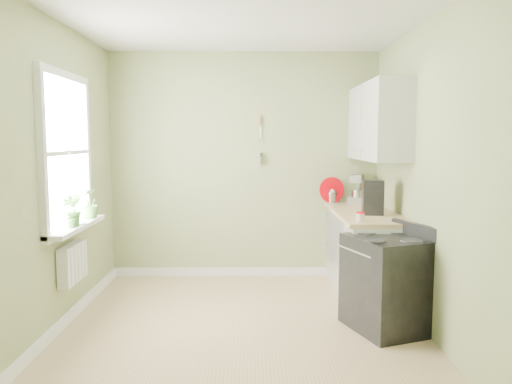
{
  "coord_description": "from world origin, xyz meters",
  "views": [
    {
      "loc": [
        0.09,
        -4.2,
        1.68
      ],
      "look_at": [
        0.13,
        0.55,
        1.17
      ],
      "focal_mm": 35.0,
      "sensor_mm": 36.0,
      "label": 1
    }
  ],
  "objects_px": {
    "stove": "(387,283)",
    "kettle": "(332,196)",
    "stand_mixer": "(357,189)",
    "coffee_maker": "(372,198)"
  },
  "relations": [
    {
      "from": "stove",
      "to": "coffee_maker",
      "type": "relative_size",
      "value": 2.69
    },
    {
      "from": "kettle",
      "to": "coffee_maker",
      "type": "xyz_separation_m",
      "value": [
        0.27,
        -0.9,
        0.08
      ]
    },
    {
      "from": "stand_mixer",
      "to": "stove",
      "type": "bearing_deg",
      "value": -92.63
    },
    {
      "from": "stove",
      "to": "kettle",
      "type": "relative_size",
      "value": 5.57
    },
    {
      "from": "stove",
      "to": "stand_mixer",
      "type": "distance_m",
      "value": 1.81
    },
    {
      "from": "stand_mixer",
      "to": "kettle",
      "type": "xyz_separation_m",
      "value": [
        -0.31,
        -0.02,
        -0.08
      ]
    },
    {
      "from": "stand_mixer",
      "to": "kettle",
      "type": "distance_m",
      "value": 0.32
    },
    {
      "from": "stove",
      "to": "coffee_maker",
      "type": "distance_m",
      "value": 1.01
    },
    {
      "from": "stand_mixer",
      "to": "coffee_maker",
      "type": "distance_m",
      "value": 0.92
    },
    {
      "from": "kettle",
      "to": "coffee_maker",
      "type": "relative_size",
      "value": 0.48
    }
  ]
}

